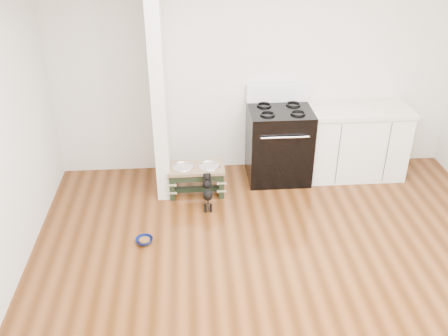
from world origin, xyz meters
TOP-DOWN VIEW (x-y plane):
  - ground at (0.00, 0.00)m, footprint 5.00×5.00m
  - room_shell at (0.00, 0.00)m, footprint 5.00×5.00m
  - partition_wall at (-1.18, 2.10)m, footprint 0.15×0.80m
  - oven_range at (0.25, 2.16)m, footprint 0.76×0.69m
  - cabinet_run at (1.23, 2.18)m, footprint 1.24×0.64m
  - dog_feeder at (-0.79, 1.82)m, footprint 0.67×0.36m
  - puppy at (-0.67, 1.51)m, footprint 0.12×0.34m
  - floor_bowl at (-1.36, 0.88)m, footprint 0.22×0.22m

SIDE VIEW (x-z plane):
  - ground at x=0.00m, z-range 0.00..0.00m
  - floor_bowl at x=-1.36m, z-range 0.00..0.06m
  - puppy at x=-0.67m, z-range 0.02..0.43m
  - dog_feeder at x=-0.79m, z-range 0.07..0.45m
  - cabinet_run at x=1.23m, z-range 0.00..0.91m
  - oven_range at x=0.25m, z-range -0.09..1.05m
  - partition_wall at x=-1.18m, z-range 0.00..2.70m
  - room_shell at x=0.00m, z-range -0.88..4.12m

